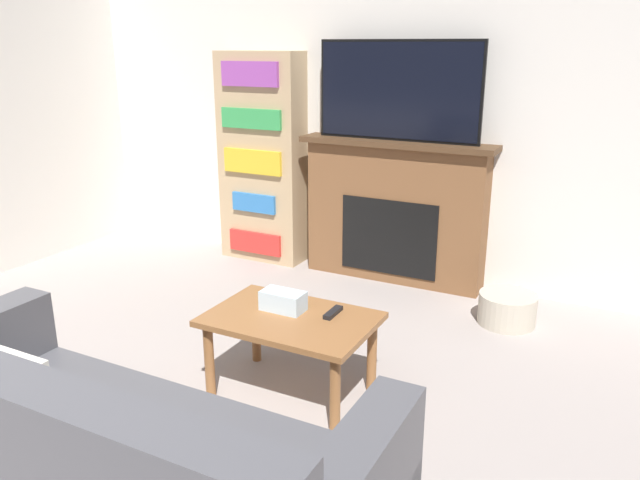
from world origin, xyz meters
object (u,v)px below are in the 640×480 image
(fireplace, at_px, (395,211))
(coffee_table, at_px, (291,328))
(bookshelf, at_px, (262,159))
(storage_basket, at_px, (507,309))
(tv, at_px, (398,91))

(fireplace, distance_m, coffee_table, 1.79)
(bookshelf, bearing_deg, storage_basket, -10.70)
(coffee_table, relative_size, storage_basket, 2.26)
(fireplace, xyz_separation_m, bookshelf, (-1.14, -0.02, 0.30))
(fireplace, height_order, tv, tv)
(coffee_table, distance_m, storage_basket, 1.61)
(tv, height_order, storage_basket, tv)
(fireplace, xyz_separation_m, storage_basket, (0.94, -0.42, -0.43))
(bookshelf, xyz_separation_m, storage_basket, (2.08, -0.39, -0.74))
(bookshelf, bearing_deg, tv, 0.15)
(tv, height_order, coffee_table, tv)
(fireplace, relative_size, storage_basket, 3.97)
(tv, relative_size, storage_basket, 3.29)
(tv, bearing_deg, coffee_table, -85.59)
(bookshelf, bearing_deg, fireplace, 1.15)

